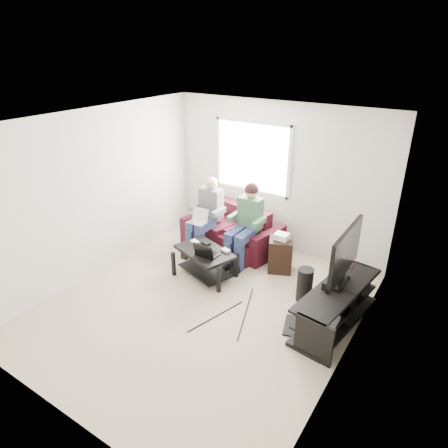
{
  "coord_description": "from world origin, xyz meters",
  "views": [
    {
      "loc": [
        2.83,
        -3.78,
        3.46
      ],
      "look_at": [
        -0.03,
        0.6,
        1.06
      ],
      "focal_mm": 32.0,
      "sensor_mm": 36.0,
      "label": 1
    }
  ],
  "objects_px": {
    "tv": "(345,254)",
    "end_table": "(280,254)",
    "sofa": "(233,234)",
    "subwoofer": "(305,285)",
    "coffee_table": "(205,257)",
    "tv_stand": "(336,307)"
  },
  "relations": [
    {
      "from": "tv",
      "to": "end_table",
      "type": "xyz_separation_m",
      "value": [
        -1.22,
        0.74,
        -0.71
      ]
    },
    {
      "from": "sofa",
      "to": "subwoofer",
      "type": "relative_size",
      "value": 3.44
    },
    {
      "from": "end_table",
      "to": "sofa",
      "type": "bearing_deg",
      "value": 167.85
    },
    {
      "from": "sofa",
      "to": "coffee_table",
      "type": "bearing_deg",
      "value": -83.02
    },
    {
      "from": "sofa",
      "to": "end_table",
      "type": "height_order",
      "value": "sofa"
    },
    {
      "from": "tv_stand",
      "to": "tv",
      "type": "relative_size",
      "value": 1.55
    },
    {
      "from": "sofa",
      "to": "tv_stand",
      "type": "xyz_separation_m",
      "value": [
        2.27,
        -1.07,
        -0.05
      ]
    },
    {
      "from": "sofa",
      "to": "end_table",
      "type": "bearing_deg",
      "value": -12.15
    },
    {
      "from": "sofa",
      "to": "subwoofer",
      "type": "xyz_separation_m",
      "value": [
        1.72,
        -0.81,
        -0.03
      ]
    },
    {
      "from": "coffee_table",
      "to": "subwoofer",
      "type": "relative_size",
      "value": 2.06
    },
    {
      "from": "coffee_table",
      "to": "tv",
      "type": "xyz_separation_m",
      "value": [
        2.14,
        0.1,
        0.66
      ]
    },
    {
      "from": "tv",
      "to": "coffee_table",
      "type": "bearing_deg",
      "value": -177.3
    },
    {
      "from": "end_table",
      "to": "tv_stand",
      "type": "bearing_deg",
      "value": -34.56
    },
    {
      "from": "sofa",
      "to": "tv",
      "type": "bearing_deg",
      "value": -23.08
    },
    {
      "from": "tv_stand",
      "to": "tv",
      "type": "xyz_separation_m",
      "value": [
        -0.0,
        0.1,
        0.76
      ]
    },
    {
      "from": "coffee_table",
      "to": "end_table",
      "type": "xyz_separation_m",
      "value": [
        0.92,
        0.84,
        -0.05
      ]
    },
    {
      "from": "subwoofer",
      "to": "coffee_table",
      "type": "bearing_deg",
      "value": -170.97
    },
    {
      "from": "subwoofer",
      "to": "end_table",
      "type": "xyz_separation_m",
      "value": [
        -0.67,
        0.59,
        0.04
      ]
    },
    {
      "from": "tv",
      "to": "end_table",
      "type": "distance_m",
      "value": 1.59
    },
    {
      "from": "coffee_table",
      "to": "tv",
      "type": "height_order",
      "value": "tv"
    },
    {
      "from": "coffee_table",
      "to": "subwoofer",
      "type": "bearing_deg",
      "value": 9.03
    },
    {
      "from": "end_table",
      "to": "coffee_table",
      "type": "bearing_deg",
      "value": -137.57
    }
  ]
}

